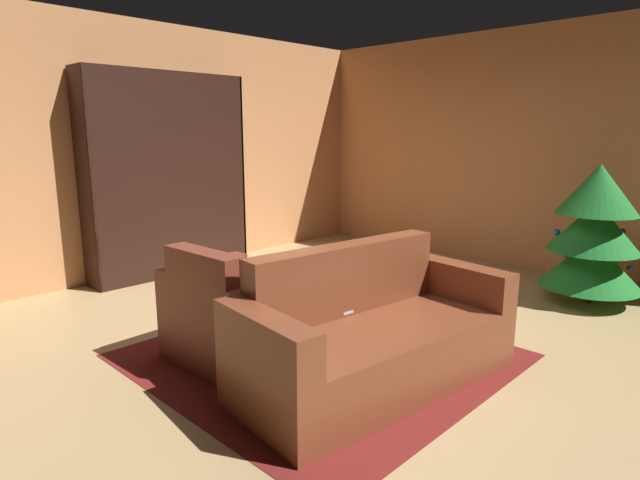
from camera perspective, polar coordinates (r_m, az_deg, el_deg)
The scene contains 11 objects.
ground_plane at distance 4.32m, azimuth 2.15°, elevation -10.24°, with size 7.62×7.62×0.00m, color tan.
wall_back at distance 6.74m, azimuth 21.10°, elevation 9.14°, with size 5.87×0.06×2.80m, color tan.
wall_left at distance 6.33m, azimuth -17.92°, elevation 9.24°, with size 0.06×6.47×2.80m, color tan.
area_rug at distance 3.95m, azimuth 0.08°, elevation -12.40°, with size 2.37×2.31×0.01m, color maroon.
bookshelf_unit at distance 6.21m, azimuth -15.17°, elevation 6.58°, with size 0.37×1.87×2.25m.
armchair_red at distance 3.79m, azimuth -9.07°, elevation -8.53°, with size 1.00×0.77×0.86m.
couch_red at distance 3.48m, azimuth 5.70°, elevation -10.50°, with size 1.04×1.97×0.88m.
coffee_table at distance 3.79m, azimuth -0.51°, elevation -6.94°, with size 0.71×0.71×0.44m.
book_stack_on_table at distance 3.76m, azimuth -1.24°, elevation -5.56°, with size 0.23×0.19×0.14m.
bottle_on_table at distance 3.83m, azimuth -3.22°, elevation -4.61°, with size 0.07×0.07×0.25m.
decorated_tree at distance 5.56m, azimuth 27.61°, elevation 0.75°, with size 0.92×0.92×1.32m.
Camera 1 is at (2.68, -2.98, 1.62)m, focal length 29.45 mm.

